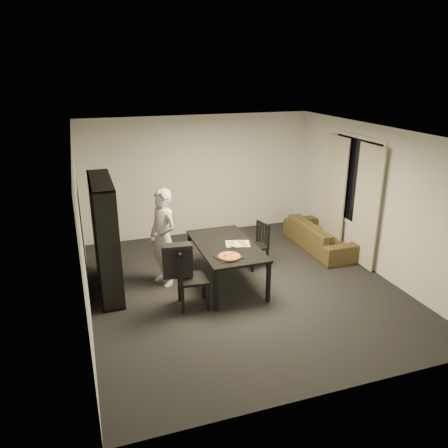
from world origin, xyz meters
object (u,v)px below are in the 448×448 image
object	(u,v)px
chair_right	(258,242)
dining_table	(226,248)
person	(163,238)
baking_tray	(229,257)
pepperoni_pizza	(229,256)
chair_left	(187,274)
sofa	(320,236)
bookshelf	(105,237)

from	to	relation	value
chair_right	dining_table	bearing A→B (deg)	-73.45
person	baking_tray	size ratio (longest dim) A/B	4.19
dining_table	pepperoni_pizza	xyz separation A→B (m)	(-0.12, -0.53, 0.09)
chair_left	person	world-z (taller)	person
chair_right	sofa	bearing A→B (deg)	89.78
chair_right	pepperoni_pizza	distance (m)	1.39
chair_left	pepperoni_pizza	distance (m)	0.72
dining_table	pepperoni_pizza	size ratio (longest dim) A/B	4.92
dining_table	chair_right	bearing A→B (deg)	30.51
bookshelf	sofa	xyz separation A→B (m)	(4.25, 0.45, -0.67)
bookshelf	dining_table	xyz separation A→B (m)	(1.92, -0.39, -0.30)
chair_left	baking_tray	bearing A→B (deg)	-79.59
bookshelf	baking_tray	bearing A→B (deg)	-26.45
chair_right	bookshelf	bearing A→B (deg)	-102.28
bookshelf	chair_left	world-z (taller)	bookshelf
baking_tray	sofa	distance (m)	2.83
dining_table	pepperoni_pizza	distance (m)	0.55
bookshelf	chair_left	distance (m)	1.51
dining_table	chair_left	xyz separation A→B (m)	(-0.82, -0.56, -0.09)
bookshelf	sofa	size ratio (longest dim) A/B	1.00
dining_table	baking_tray	bearing A→B (deg)	-103.91
bookshelf	chair_left	bearing A→B (deg)	-40.70
chair_right	sofa	xyz separation A→B (m)	(1.53, 0.37, -0.20)
chair_left	chair_right	distance (m)	1.92
chair_left	chair_right	size ratio (longest dim) A/B	1.16
dining_table	bookshelf	bearing A→B (deg)	168.56
chair_left	sofa	xyz separation A→B (m)	(3.14, 1.40, -0.28)
pepperoni_pizza	sofa	size ratio (longest dim) A/B	0.18
person	pepperoni_pizza	world-z (taller)	person
dining_table	chair_right	world-z (taller)	chair_right
baking_tray	sofa	size ratio (longest dim) A/B	0.21
bookshelf	sofa	bearing A→B (deg)	6.09
bookshelf	chair_right	world-z (taller)	bookshelf
baking_tray	pepperoni_pizza	size ratio (longest dim) A/B	1.14
bookshelf	chair_left	xyz separation A→B (m)	(1.10, -0.95, -0.39)
person	chair_right	bearing A→B (deg)	69.71
dining_table	baking_tray	world-z (taller)	baking_tray
chair_right	sofa	size ratio (longest dim) A/B	0.44
chair_right	sofa	world-z (taller)	chair_right
chair_left	pepperoni_pizza	world-z (taller)	chair_left
dining_table	sofa	world-z (taller)	dining_table
chair_left	pepperoni_pizza	xyz separation A→B (m)	(0.69, 0.03, 0.19)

